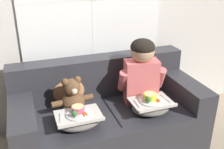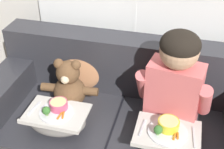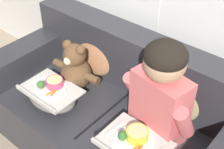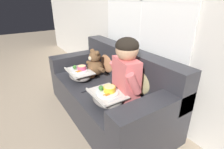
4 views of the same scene
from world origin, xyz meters
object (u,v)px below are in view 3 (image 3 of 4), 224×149
couch (115,117)px  lap_tray_teddy (52,95)px  throw_pillow_behind_teddy (96,53)px  lap_tray_child (134,148)px  child_figure (162,88)px  teddy_bear (75,69)px  throw_pillow_behind_child (177,93)px

couch → lap_tray_teddy: size_ratio=4.66×
couch → throw_pillow_behind_teddy: couch is taller
lap_tray_teddy → lap_tray_child: bearing=0.0°
throw_pillow_behind_teddy → child_figure: bearing=-17.0°
couch → lap_tray_child: (0.36, -0.26, 0.19)m
teddy_bear → lap_tray_teddy: (-0.00, -0.23, -0.09)m
throw_pillow_behind_teddy → teddy_bear: same height
child_figure → lap_tray_teddy: (-0.71, -0.24, -0.30)m
throw_pillow_behind_teddy → teddy_bear: bearing=-89.9°
couch → lap_tray_child: 0.48m
couch → lap_tray_teddy: (-0.36, -0.26, 0.18)m
couch → lap_tray_child: couch is taller
throw_pillow_behind_teddy → throw_pillow_behind_child: bearing=0.0°
teddy_bear → throw_pillow_behind_teddy: bearing=90.1°
lap_tray_child → couch: bearing=143.9°
throw_pillow_behind_teddy → child_figure: (0.71, -0.22, 0.18)m
lap_tray_child → lap_tray_teddy: size_ratio=0.98×
couch → throw_pillow_behind_teddy: size_ratio=4.90×
throw_pillow_behind_teddy → teddy_bear: size_ratio=0.93×
couch → teddy_bear: size_ratio=4.56×
throw_pillow_behind_teddy → lap_tray_teddy: size_ratio=0.95×
throw_pillow_behind_child → child_figure: 0.28m
throw_pillow_behind_child → lap_tray_child: size_ratio=1.05×
couch → child_figure: child_figure is taller
child_figure → throw_pillow_behind_teddy: bearing=163.0°
child_figure → teddy_bear: child_figure is taller
lap_tray_child → throw_pillow_behind_child: bearing=89.9°
throw_pillow_behind_teddy → lap_tray_child: 0.85m
child_figure → teddy_bear: bearing=-179.7°
teddy_bear → lap_tray_teddy: teddy_bear is taller
throw_pillow_behind_child → teddy_bear: size_ratio=1.00×
child_figure → lap_tray_teddy: size_ratio=1.69×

